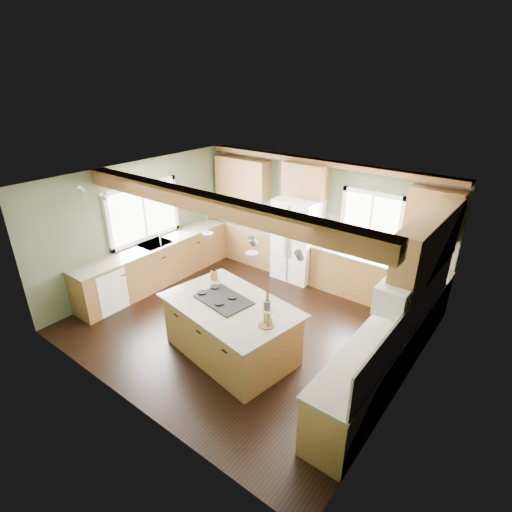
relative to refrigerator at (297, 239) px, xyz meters
The scene contains 37 objects.
floor 2.32m from the refrigerator, 81.95° to the right, with size 5.60×5.60×0.00m, color black.
ceiling 2.73m from the refrigerator, 81.95° to the right, with size 5.60×5.60×0.00m, color silver.
wall_back 0.63m from the refrigerator, 51.71° to the left, with size 5.60×5.60×0.00m, color #465039.
wall_left 3.30m from the refrigerator, 139.70° to the right, with size 5.00×5.00×0.00m, color #465039.
wall_right 3.78m from the refrigerator, 34.37° to the right, with size 5.00×5.00×0.00m, color #465039.
ceiling_beam 3.33m from the refrigerator, 84.13° to the right, with size 5.55×0.26×0.26m, color brown.
soffit_trim 1.69m from the refrigerator, 43.03° to the left, with size 5.55×0.20×0.10m, color brown.
backsplash_back 0.57m from the refrigerator, 50.58° to the left, with size 5.58×0.03×0.58m, color brown.
backsplash_right 3.73m from the refrigerator, 33.86° to the right, with size 0.03×3.70×0.58m, color brown.
base_cab_back_left 1.56m from the refrigerator, behind, with size 2.02×0.60×0.88m, color brown.
counter_back_left 1.49m from the refrigerator, behind, with size 2.06×0.64×0.04m, color #4D4438.
base_cab_back_right 1.85m from the refrigerator, ahead, with size 2.62×0.60×0.88m, color brown.
counter_back_right 1.79m from the refrigerator, ahead, with size 2.66×0.64×0.04m, color #4D4438.
base_cab_left 3.06m from the refrigerator, 136.74° to the right, with size 0.60×3.70×0.88m, color brown.
counter_left 3.02m from the refrigerator, 136.74° to the right, with size 0.64×3.74×0.04m, color #4D4438.
base_cab_right 3.51m from the refrigerator, 36.47° to the right, with size 0.60×3.70×0.88m, color brown.
counter_right 3.48m from the refrigerator, 36.47° to the right, with size 0.64×3.74×0.04m, color #4D4438.
upper_cab_back_left 2.00m from the refrigerator, behind, with size 1.40×0.35×0.90m, color brown.
upper_cab_over_fridge 1.27m from the refrigerator, 90.00° to the left, with size 0.96×0.35×0.70m, color brown.
upper_cab_right 3.34m from the refrigerator, 22.64° to the right, with size 0.35×2.20×0.90m, color brown.
upper_cab_back_corner 2.81m from the refrigerator, ahead, with size 0.90×0.35×0.90m, color brown.
window_left 3.30m from the refrigerator, 140.15° to the right, with size 0.04×1.60×1.05m, color white.
window_back 1.63m from the refrigerator, 13.94° to the left, with size 1.10×0.04×1.00m, color white.
sink 3.02m from the refrigerator, 136.74° to the right, with size 0.50×0.65×0.03m, color #262628.
faucet 2.90m from the refrigerator, 134.30° to the right, with size 0.02×0.02×0.28m, color #B2B2B7.
dishwasher 4.05m from the refrigerator, 123.02° to the right, with size 0.60×0.60×0.84m, color white.
oven 4.40m from the refrigerator, 50.38° to the right, with size 0.60×0.72×0.84m, color white.
microwave 3.66m from the refrigerator, 37.00° to the right, with size 0.40×0.70×0.38m, color white.
pendant_left 3.01m from the refrigerator, 87.28° to the right, with size 0.18×0.18×0.16m, color #B2B2B7.
pendant_right 3.35m from the refrigerator, 69.54° to the right, with size 0.18×0.18×0.16m, color #B2B2B7.
refrigerator is the anchor object (origin of this frame).
island 3.02m from the refrigerator, 77.88° to the right, with size 1.99×1.22×0.88m, color olive.
island_top 2.99m from the refrigerator, 77.88° to the right, with size 2.13×1.35×0.04m, color #4D4438.
cooktop 2.93m from the refrigerator, 80.91° to the right, with size 0.86×0.58×0.02m, color black.
knife_block 2.50m from the refrigerator, 92.60° to the right, with size 0.11×0.08×0.18m, color brown.
utensil_crock 2.93m from the refrigerator, 66.63° to the right, with size 0.11×0.11×0.14m, color #38312D.
bottle_tray 3.34m from the refrigerator, 65.17° to the right, with size 0.24×0.24×0.22m, color #5A321B, non-canonical shape.
Camera 1 is at (3.88, -4.74, 4.19)m, focal length 28.00 mm.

